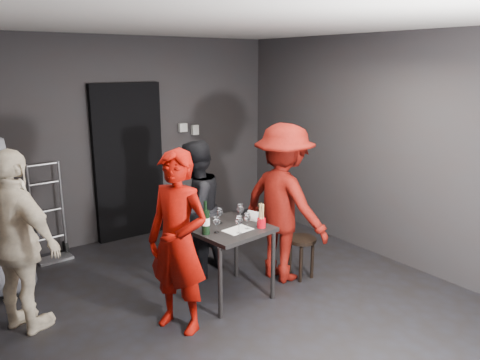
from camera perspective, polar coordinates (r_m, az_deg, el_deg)
floor at (r=4.80m, az=-0.87°, el=-15.22°), size 4.50×5.00×0.02m
ceiling at (r=4.20m, az=-1.01°, el=18.88°), size 4.50×5.00×0.02m
wall_back at (r=6.47m, az=-13.79°, el=4.81°), size 4.50×0.04×2.70m
wall_right at (r=5.86m, az=17.42°, el=3.63°), size 0.04×5.00×2.70m
doorway at (r=6.47m, az=-13.43°, el=2.13°), size 0.95×0.10×2.10m
wallbox_upper at (r=6.78m, az=-6.99°, el=6.37°), size 0.12×0.06×0.12m
wallbox_lower at (r=6.88m, az=-5.52°, el=6.11°), size 0.10×0.06×0.14m
hand_truck at (r=6.24m, az=-22.01°, el=-6.94°), size 0.40×0.34×1.20m
tasting_table at (r=4.75m, az=-1.37°, el=-6.85°), size 0.72×0.72×0.75m
stool at (r=5.29m, az=7.51°, el=-8.04°), size 0.32×0.32×0.47m
server_red at (r=4.14m, az=-7.62°, el=-6.46°), size 0.68×0.78×1.81m
woman_black at (r=5.19m, az=-5.54°, el=-3.41°), size 0.88×0.70×1.59m
man_maroon at (r=5.07m, az=5.38°, el=-1.35°), size 0.77×1.36×2.01m
bystander_cream at (r=4.50m, az=-25.53°, el=-5.90°), size 0.95×1.19×1.83m
tasting_mat at (r=4.63m, az=-0.27°, el=-6.09°), size 0.30×0.22×0.00m
wine_glass_a at (r=4.54m, az=-2.88°, el=-5.38°), size 0.07×0.07×0.18m
wine_glass_b at (r=4.65m, az=-4.27°, el=-4.72°), size 0.08×0.08×0.20m
wine_glass_c at (r=4.80m, az=-2.47°, el=-4.27°), size 0.08×0.08×0.18m
wine_glass_d at (r=4.52m, az=-0.13°, el=-5.34°), size 0.08×0.08×0.19m
wine_glass_e at (r=4.63m, az=0.89°, el=-4.94°), size 0.07×0.07×0.18m
wine_glass_f at (r=4.85m, az=0.03°, el=-3.92°), size 0.09×0.09×0.20m
wine_bottle at (r=4.50m, az=-4.21°, el=-5.06°), size 0.08×0.08×0.33m
breadstick_cup at (r=4.66m, az=2.63°, el=-4.41°), size 0.09×0.09×0.27m
reserved_card at (r=4.88m, az=1.52°, el=-4.39°), size 0.12×0.15×0.10m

